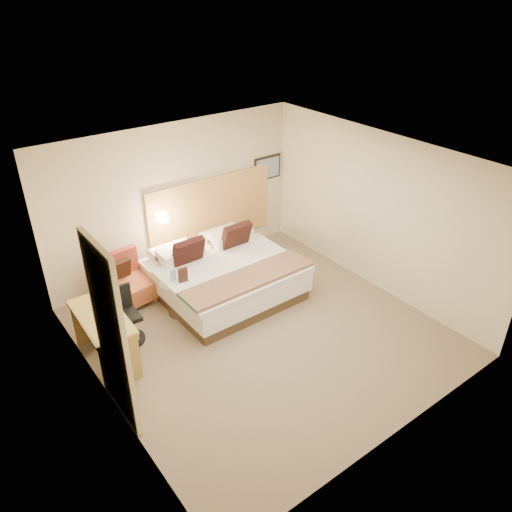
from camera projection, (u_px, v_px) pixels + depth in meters
floor at (262, 332)px, 7.68m from camera, size 4.80×5.00×0.02m
ceiling at (263, 163)px, 6.33m from camera, size 4.80×5.00×0.02m
wall_back at (176, 199)px, 8.75m from camera, size 4.80×0.02×2.70m
wall_front at (407, 350)px, 5.26m from camera, size 4.80×0.02×2.70m
wall_left at (97, 317)px, 5.75m from camera, size 0.02×5.00×2.70m
wall_right at (378, 212)px, 8.26m from camera, size 0.02×5.00×2.70m
headboard_panel at (211, 211)px, 9.28m from camera, size 2.60×0.04×1.30m
art_frame at (267, 168)px, 9.71m from camera, size 0.62×0.03×0.47m
art_canvas at (268, 168)px, 9.69m from camera, size 0.54×0.01×0.39m
lamp_arm at (161, 216)px, 8.60m from camera, size 0.02×0.12×0.02m
lamp_shade at (163, 217)px, 8.56m from camera, size 0.15×0.15×0.15m
curtain at (111, 336)px, 5.67m from camera, size 0.06×0.90×2.42m
bottle_a at (172, 276)px, 7.72m from camera, size 0.07×0.07×0.22m
bottle_b at (174, 274)px, 7.76m from camera, size 0.07×0.07×0.22m
menu_folder at (183, 275)px, 7.71m from camera, size 0.15×0.07×0.24m
bed at (223, 275)px, 8.45m from camera, size 2.24×2.15×1.07m
lounge_chair at (125, 284)px, 8.22m from camera, size 0.88×0.79×0.84m
side_table at (179, 296)px, 7.91m from camera, size 0.61×0.61×0.61m
desk at (104, 325)px, 6.82m from camera, size 0.61×1.26×0.78m
desk_chair at (125, 320)px, 7.34m from camera, size 0.51×0.51×0.87m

